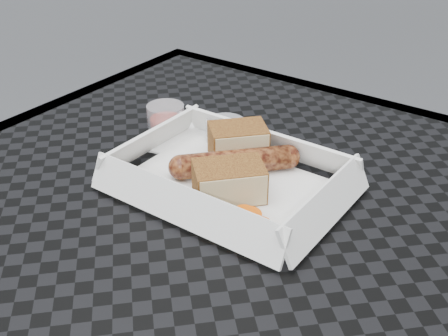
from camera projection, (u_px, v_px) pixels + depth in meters
name	position (u px, v px, depth m)	size (l,w,h in m)	color
patio_table	(230.00, 290.00, 0.59)	(0.80, 0.80, 0.74)	black
food_tray	(229.00, 186.00, 0.62)	(0.22, 0.15, 0.00)	white
bratwurst	(235.00, 162.00, 0.64)	(0.11, 0.12, 0.03)	brown
bread_near	(238.00, 142.00, 0.66)	(0.07, 0.05, 0.04)	brown
bread_far	(229.00, 181.00, 0.59)	(0.07, 0.05, 0.04)	brown
veg_garnish	(252.00, 226.00, 0.55)	(0.03, 0.03, 0.00)	#E25609
napkin	(205.00, 137.00, 0.73)	(0.12, 0.12, 0.00)	white
condiment_cup_sauce	(166.00, 116.00, 0.75)	(0.05, 0.05, 0.03)	maroon
condiment_cup_empty	(226.00, 132.00, 0.71)	(0.05, 0.05, 0.03)	silver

